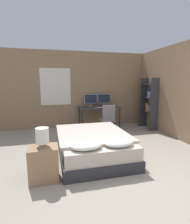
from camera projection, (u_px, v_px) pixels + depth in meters
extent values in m
plane|color=#9E9384|center=(141.00, 187.00, 2.75)|extent=(20.00, 20.00, 0.00)
cube|color=#8E7051|center=(87.00, 90.00, 6.40)|extent=(12.00, 0.06, 2.70)
cube|color=silver|center=(56.00, 87.00, 6.06)|extent=(1.03, 0.01, 1.26)
cube|color=#A3B2CC|center=(56.00, 87.00, 6.06)|extent=(0.95, 0.01, 1.18)
cube|color=#2D2D33|center=(93.00, 151.00, 3.89)|extent=(1.45, 1.99, 0.22)
cube|color=beige|center=(93.00, 141.00, 3.85)|extent=(1.39, 1.93, 0.25)
cube|color=beige|center=(92.00, 133.00, 3.94)|extent=(1.49, 1.67, 0.05)
ellipsoid|color=white|center=(86.00, 146.00, 3.04)|extent=(0.55, 0.38, 0.13)
ellipsoid|color=white|center=(119.00, 143.00, 3.19)|extent=(0.55, 0.38, 0.13)
cube|color=#997551|center=(44.00, 164.00, 2.90)|extent=(0.47, 0.38, 0.58)
cylinder|color=gray|center=(43.00, 146.00, 2.85)|extent=(0.14, 0.14, 0.01)
cylinder|color=gray|center=(43.00, 145.00, 2.84)|extent=(0.02, 0.02, 0.05)
cylinder|color=silver|center=(42.00, 136.00, 2.82)|extent=(0.21, 0.21, 0.26)
cube|color=#38383D|center=(99.00, 107.00, 6.19)|extent=(1.44, 0.68, 0.03)
cylinder|color=#2D2D33|center=(82.00, 120.00, 5.81)|extent=(0.05, 0.05, 0.73)
cylinder|color=#2D2D33|center=(120.00, 118.00, 6.14)|extent=(0.05, 0.05, 0.73)
cylinder|color=#2D2D33|center=(79.00, 117.00, 6.37)|extent=(0.05, 0.05, 0.73)
cylinder|color=#2D2D33|center=(114.00, 115.00, 6.70)|extent=(0.05, 0.05, 0.73)
cylinder|color=#B7B7BC|center=(91.00, 106.00, 6.35)|extent=(0.16, 0.16, 0.01)
cylinder|color=#B7B7BC|center=(91.00, 105.00, 6.34)|extent=(0.03, 0.03, 0.09)
cube|color=#B7B7BC|center=(91.00, 99.00, 6.31)|extent=(0.48, 0.03, 0.33)
cube|color=#192338|center=(91.00, 99.00, 6.30)|extent=(0.45, 0.00, 0.30)
cylinder|color=#B7B7BC|center=(104.00, 105.00, 6.48)|extent=(0.16, 0.16, 0.01)
cylinder|color=#B7B7BC|center=(104.00, 104.00, 6.47)|extent=(0.03, 0.03, 0.09)
cube|color=#B7B7BC|center=(104.00, 98.00, 6.43)|extent=(0.48, 0.03, 0.33)
cube|color=#192338|center=(104.00, 98.00, 6.42)|extent=(0.45, 0.00, 0.30)
cube|color=#B7B7BC|center=(101.00, 107.00, 5.96)|extent=(0.42, 0.13, 0.02)
ellipsoid|color=#B7B7BC|center=(109.00, 107.00, 6.03)|extent=(0.07, 0.05, 0.04)
cylinder|color=black|center=(107.00, 132.00, 5.69)|extent=(0.52, 0.52, 0.04)
cylinder|color=gray|center=(107.00, 126.00, 5.66)|extent=(0.05, 0.05, 0.36)
cube|color=slate|center=(107.00, 120.00, 5.62)|extent=(0.44, 0.44, 0.07)
cube|color=slate|center=(109.00, 113.00, 5.39)|extent=(0.40, 0.05, 0.47)
cube|color=#333338|center=(154.00, 105.00, 5.78)|extent=(0.29, 0.02, 1.77)
cube|color=#333338|center=(143.00, 102.00, 6.44)|extent=(0.29, 0.02, 1.77)
cube|color=#333338|center=(148.00, 111.00, 6.16)|extent=(0.29, 0.67, 0.02)
cube|color=#333338|center=(149.00, 98.00, 6.07)|extent=(0.29, 0.67, 0.02)
cube|color=#333338|center=(150.00, 84.00, 6.00)|extent=(0.29, 0.67, 0.02)
cube|color=#28282D|center=(153.00, 109.00, 5.85)|extent=(0.24, 0.04, 0.21)
cube|color=gold|center=(152.00, 109.00, 5.89)|extent=(0.24, 0.03, 0.18)
cube|color=#2D4784|center=(152.00, 108.00, 5.92)|extent=(0.24, 0.03, 0.24)
cube|color=#7A387F|center=(151.00, 109.00, 5.96)|extent=(0.24, 0.02, 0.18)
cube|color=#BCB29E|center=(151.00, 108.00, 5.99)|extent=(0.24, 0.03, 0.23)
cube|color=#337042|center=(150.00, 107.00, 6.03)|extent=(0.24, 0.04, 0.27)
cube|color=gold|center=(149.00, 107.00, 6.07)|extent=(0.24, 0.03, 0.25)
cube|color=#B2332D|center=(149.00, 107.00, 6.11)|extent=(0.24, 0.04, 0.27)
cube|color=#28282D|center=(154.00, 95.00, 5.77)|extent=(0.24, 0.04, 0.21)
cube|color=#337042|center=(153.00, 95.00, 5.81)|extent=(0.24, 0.03, 0.19)
cube|color=teal|center=(153.00, 95.00, 5.84)|extent=(0.24, 0.03, 0.21)
cube|color=#7A387F|center=(152.00, 95.00, 5.88)|extent=(0.24, 0.04, 0.21)
cube|color=teal|center=(151.00, 95.00, 5.93)|extent=(0.24, 0.03, 0.19)
cube|color=#2D4784|center=(150.00, 94.00, 5.97)|extent=(0.24, 0.04, 0.24)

